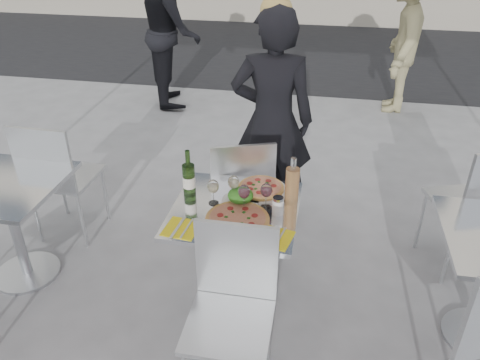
% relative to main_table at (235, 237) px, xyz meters
% --- Properties ---
extents(ground, '(80.00, 80.00, 0.00)m').
position_rel_main_table_xyz_m(ground, '(0.00, 0.00, -0.54)').
color(ground, slate).
extents(street_asphalt, '(24.00, 5.00, 0.00)m').
position_rel_main_table_xyz_m(street_asphalt, '(0.00, 6.50, -0.54)').
color(street_asphalt, black).
rests_on(street_asphalt, ground).
extents(main_table, '(0.72, 0.72, 0.75)m').
position_rel_main_table_xyz_m(main_table, '(0.00, 0.00, 0.00)').
color(main_table, '#B7BABF').
rests_on(main_table, ground).
extents(side_table_left, '(0.72, 0.72, 0.75)m').
position_rel_main_table_xyz_m(side_table_left, '(-1.50, 0.00, 0.00)').
color(side_table_left, '#B7BABF').
rests_on(side_table_left, ground).
extents(chair_far, '(0.55, 0.56, 0.94)m').
position_rel_main_table_xyz_m(chair_far, '(-0.07, 0.53, 0.02)').
color(chair_far, silver).
rests_on(chair_far, ground).
extents(chair_near, '(0.43, 0.44, 0.93)m').
position_rel_main_table_xyz_m(chair_near, '(0.09, -0.51, 0.01)').
color(chair_near, silver).
rests_on(chair_near, ground).
extents(side_chair_lfar, '(0.45, 0.46, 0.98)m').
position_rel_main_table_xyz_m(side_chair_lfar, '(-1.42, 0.46, 0.04)').
color(side_chair_lfar, silver).
rests_on(side_chair_lfar, ground).
extents(woman_diner, '(0.66, 0.46, 1.71)m').
position_rel_main_table_xyz_m(woman_diner, '(0.07, 1.04, 0.32)').
color(woman_diner, black).
rests_on(woman_diner, ground).
extents(pedestrian_a, '(0.95, 1.07, 1.82)m').
position_rel_main_table_xyz_m(pedestrian_a, '(-1.51, 3.49, 0.37)').
color(pedestrian_a, black).
rests_on(pedestrian_a, ground).
extents(pedestrian_b, '(0.76, 1.21, 1.80)m').
position_rel_main_table_xyz_m(pedestrian_b, '(1.27, 3.74, 0.36)').
color(pedestrian_b, '#90875D').
rests_on(pedestrian_b, ground).
extents(pizza_near, '(0.36, 0.36, 0.02)m').
position_rel_main_table_xyz_m(pizza_near, '(0.04, -0.12, 0.22)').
color(pizza_near, '#E9B15B').
rests_on(pizza_near, main_table).
extents(pizza_far, '(0.32, 0.32, 0.03)m').
position_rel_main_table_xyz_m(pizza_far, '(0.12, 0.22, 0.23)').
color(pizza_far, white).
rests_on(pizza_far, main_table).
extents(salad_plate, '(0.22, 0.22, 0.09)m').
position_rel_main_table_xyz_m(salad_plate, '(0.02, 0.07, 0.25)').
color(salad_plate, white).
rests_on(salad_plate, main_table).
extents(wine_bottle, '(0.07, 0.08, 0.29)m').
position_rel_main_table_xyz_m(wine_bottle, '(-0.30, 0.09, 0.32)').
color(wine_bottle, '#325821').
rests_on(wine_bottle, main_table).
extents(carafe, '(0.08, 0.08, 0.29)m').
position_rel_main_table_xyz_m(carafe, '(0.31, 0.13, 0.33)').
color(carafe, tan).
rests_on(carafe, main_table).
extents(sugar_shaker, '(0.06, 0.06, 0.11)m').
position_rel_main_table_xyz_m(sugar_shaker, '(0.25, -0.01, 0.26)').
color(sugar_shaker, white).
rests_on(sugar_shaker, main_table).
extents(wineglass_white_a, '(0.07, 0.07, 0.16)m').
position_rel_main_table_xyz_m(wineglass_white_a, '(-0.13, 0.03, 0.32)').
color(wineglass_white_a, white).
rests_on(wineglass_white_a, main_table).
extents(wineglass_white_b, '(0.07, 0.07, 0.16)m').
position_rel_main_table_xyz_m(wineglass_white_b, '(-0.03, 0.09, 0.32)').
color(wineglass_white_b, white).
rests_on(wineglass_white_b, main_table).
extents(wineglass_red_a, '(0.07, 0.07, 0.16)m').
position_rel_main_table_xyz_m(wineglass_red_a, '(0.05, 0.00, 0.32)').
color(wineglass_red_a, white).
rests_on(wineglass_red_a, main_table).
extents(wineglass_red_b, '(0.07, 0.07, 0.16)m').
position_rel_main_table_xyz_m(wineglass_red_b, '(0.17, 0.04, 0.32)').
color(wineglass_red_b, white).
rests_on(wineglass_red_b, main_table).
extents(napkin_left, '(0.20, 0.20, 0.01)m').
position_rel_main_table_xyz_m(napkin_left, '(-0.24, -0.25, 0.21)').
color(napkin_left, yellow).
rests_on(napkin_left, main_table).
extents(napkin_right, '(0.22, 0.22, 0.01)m').
position_rel_main_table_xyz_m(napkin_right, '(0.26, -0.23, 0.21)').
color(napkin_right, yellow).
rests_on(napkin_right, main_table).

